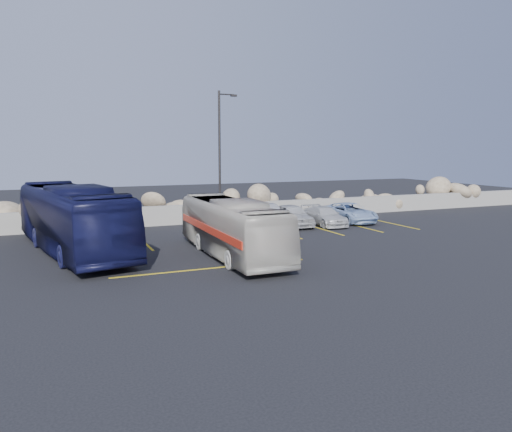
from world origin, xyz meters
name	(u,v)px	position (x,y,z in m)	size (l,w,h in m)	color
ground	(238,267)	(0.00, 0.00, 0.00)	(90.00, 90.00, 0.00)	black
seawall	(169,215)	(0.00, 12.00, 0.60)	(60.00, 0.40, 1.20)	gray
riprap_pile	(164,202)	(0.00, 13.20, 1.30)	(54.00, 2.80, 2.60)	#988263
parking_lines	(282,236)	(4.64, 5.57, 0.01)	(18.16, 9.36, 0.01)	gold
lamppost	(221,156)	(2.56, 9.50, 4.30)	(1.14, 0.18, 8.00)	#2C2927
vintage_bus	(231,227)	(0.50, 2.10, 1.27)	(2.13, 9.10, 2.53)	beige
tour_coach	(73,219)	(-5.90, 5.59, 1.55)	(2.60, 11.11, 3.09)	#101237
car_a	(292,215)	(6.84, 8.61, 0.67)	(1.58, 3.92, 1.34)	beige
car_b	(265,217)	(4.89, 8.34, 0.72)	(1.53, 4.38, 1.44)	#A2A2A6
car_c	(325,216)	(8.82, 8.13, 0.57)	(1.58, 3.90, 1.13)	beige
car_d	(350,213)	(11.02, 8.68, 0.61)	(2.02, 4.39, 1.22)	#9BB7DC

